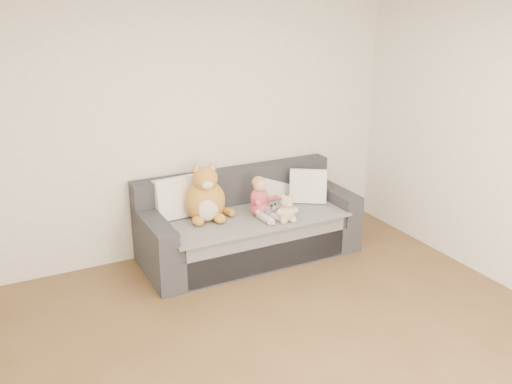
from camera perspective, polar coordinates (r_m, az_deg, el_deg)
room_shell at (r=4.00m, az=4.19°, el=0.31°), size 5.00×5.00×5.00m
sofa at (r=5.89m, az=-0.85°, el=-3.49°), size 2.20×0.94×0.85m
cushion_left at (r=5.69m, az=-7.94°, el=-0.57°), size 0.45×0.23×0.42m
cushion_right_back at (r=6.17m, az=1.70°, el=0.98°), size 0.39×0.20×0.36m
cushion_right_front at (r=6.07m, az=5.23°, el=0.60°), size 0.42×0.35×0.37m
toddler at (r=5.66m, az=0.54°, el=-0.79°), size 0.29×0.42×0.41m
plush_cat at (r=5.59m, az=-5.04°, el=-0.58°), size 0.48×0.42×0.62m
teddy_bear at (r=5.56m, az=3.11°, el=-1.86°), size 0.23×0.17×0.29m
plush_cow at (r=5.68m, az=1.41°, el=-1.90°), size 0.12×0.19×0.15m
sippy_cup at (r=5.69m, az=0.78°, el=-1.92°), size 0.10×0.06×0.11m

